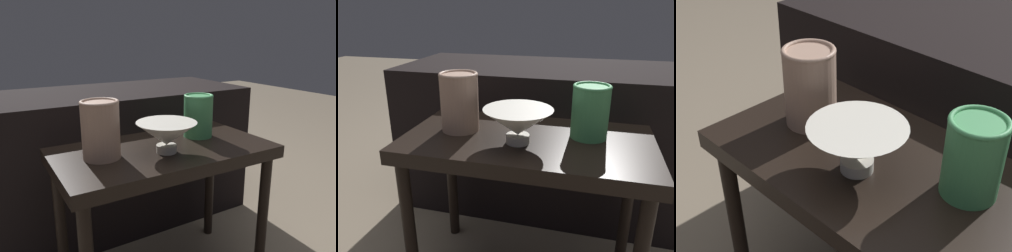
{
  "view_description": "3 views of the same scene",
  "coord_description": "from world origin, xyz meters",
  "views": [
    {
      "loc": [
        -0.49,
        -0.85,
        0.83
      ],
      "look_at": [
        -0.03,
        -0.08,
        0.58
      ],
      "focal_mm": 35.0,
      "sensor_mm": 36.0,
      "label": 1
    },
    {
      "loc": [
        0.16,
        -0.83,
        0.84
      ],
      "look_at": [
        -0.04,
        -0.06,
        0.54
      ],
      "focal_mm": 35.0,
      "sensor_mm": 36.0,
      "label": 2
    },
    {
      "loc": [
        0.45,
        -0.55,
        1.03
      ],
      "look_at": [
        -0.03,
        -0.07,
        0.6
      ],
      "focal_mm": 50.0,
      "sensor_mm": 36.0,
      "label": 3
    }
  ],
  "objects": [
    {
      "name": "vase_colorful_right",
      "position": [
        0.16,
        0.04,
        0.57
      ],
      "size": [
        0.1,
        0.1,
        0.15
      ],
      "color": "#47995B",
      "rests_on": "table"
    },
    {
      "name": "couch_backdrop",
      "position": [
        0.0,
        0.5,
        0.3
      ],
      "size": [
        1.22,
        0.5,
        0.6
      ],
      "color": "black",
      "rests_on": "ground_plane"
    },
    {
      "name": "vase_textured_left",
      "position": [
        -0.2,
        0.01,
        0.58
      ],
      "size": [
        0.11,
        0.11,
        0.17
      ],
      "color": "tan",
      "rests_on": "table"
    },
    {
      "name": "table",
      "position": [
        0.0,
        0.0,
        0.43
      ],
      "size": [
        0.69,
        0.37,
        0.49
      ],
      "color": "black",
      "rests_on": "ground_plane"
    },
    {
      "name": "bowl",
      "position": [
        -0.02,
        -0.05,
        0.55
      ],
      "size": [
        0.18,
        0.18,
        0.09
      ],
      "color": "silver",
      "rests_on": "table"
    }
  ]
}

